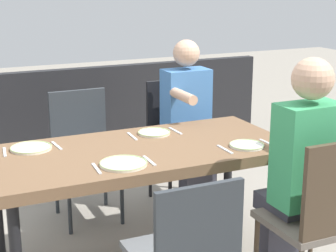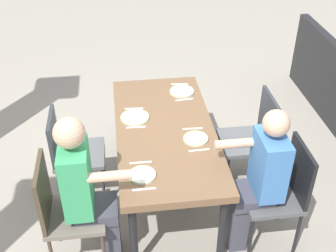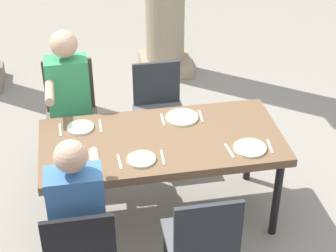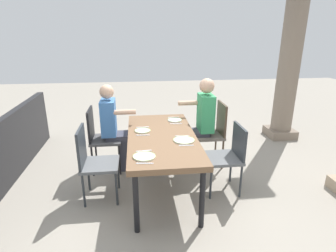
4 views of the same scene
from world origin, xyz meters
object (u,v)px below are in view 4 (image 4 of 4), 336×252
at_px(chair_mid_south, 93,159).
at_px(plate_2, 184,140).
at_px(chair_west_north, 214,130).
at_px(stone_column_near, 290,58).
at_px(chair_mid_north, 229,154).
at_px(plate_3, 144,156).
at_px(diner_woman_green, 201,120).
at_px(diner_man_white, 114,126).
at_px(plate_0, 175,120).
at_px(plate_1, 143,131).
at_px(chair_west_south, 100,135).
at_px(dining_table, 162,141).

relative_size(chair_mid_south, plate_2, 3.60).
distance_m(chair_west_north, stone_column_near, 2.13).
bearing_deg(chair_mid_north, plate_2, -81.97).
bearing_deg(plate_3, diner_woman_green, 144.35).
xyz_separation_m(diner_man_white, plate_3, (1.23, 0.40, 0.08)).
bearing_deg(plate_3, plate_2, 129.30).
relative_size(diner_man_white, stone_column_near, 0.42).
height_order(chair_mid_north, chair_mid_south, chair_mid_south).
distance_m(plate_0, plate_1, 0.62).
xyz_separation_m(chair_west_north, chair_mid_north, (0.76, -0.01, -0.04)).
bearing_deg(plate_2, chair_west_north, 144.52).
height_order(diner_woman_green, plate_3, diner_woman_green).
bearing_deg(chair_mid_north, stone_column_near, 136.94).
distance_m(plate_2, plate_3, 0.62).
relative_size(chair_west_south, plate_2, 3.67).
bearing_deg(diner_woman_green, chair_mid_north, 13.77).
bearing_deg(plate_1, chair_west_south, -127.00).
xyz_separation_m(stone_column_near, plate_1, (1.45, -2.71, -0.74)).
height_order(chair_west_south, diner_woman_green, diner_woman_green).
height_order(chair_mid_north, plate_1, chair_mid_north).
bearing_deg(plate_1, chair_mid_north, 74.38).
relative_size(dining_table, chair_mid_south, 1.91).
distance_m(chair_mid_north, plate_0, 0.95).
bearing_deg(plate_0, chair_mid_north, 40.67).
height_order(chair_west_north, plate_0, chair_west_north).
relative_size(stone_column_near, plate_0, 14.82).
xyz_separation_m(chair_mid_south, plate_3, (0.48, 0.60, 0.23)).
distance_m(chair_west_south, diner_woman_green, 1.50).
bearing_deg(chair_mid_south, diner_man_white, 164.73).
height_order(chair_west_north, chair_mid_south, chair_west_north).
xyz_separation_m(stone_column_near, plate_0, (1.06, -2.23, -0.74)).
bearing_deg(plate_0, plate_1, -50.31).
height_order(dining_table, plate_2, plate_2).
bearing_deg(stone_column_near, chair_west_south, -73.29).
relative_size(chair_west_north, plate_1, 4.67).
bearing_deg(diner_man_white, diner_woman_green, 90.26).
bearing_deg(chair_mid_north, plate_0, -139.33).
distance_m(chair_west_south, diner_man_white, 0.25).
xyz_separation_m(chair_west_south, chair_mid_south, (0.76, -0.00, -0.02)).
bearing_deg(chair_west_south, chair_mid_south, -0.06).
xyz_separation_m(diner_woman_green, plate_2, (0.84, -0.41, 0.04)).
height_order(chair_west_north, plate_3, chair_west_north).
distance_m(diner_man_white, plate_2, 1.22).
relative_size(diner_woman_green, plate_0, 6.50).
distance_m(dining_table, chair_west_south, 1.07).
relative_size(dining_table, plate_0, 8.58).
xyz_separation_m(chair_west_north, plate_3, (1.24, -1.08, 0.20)).
height_order(chair_west_south, plate_2, chair_west_south).
distance_m(chair_mid_north, plate_2, 0.65).
height_order(chair_west_north, diner_woman_green, diner_woman_green).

